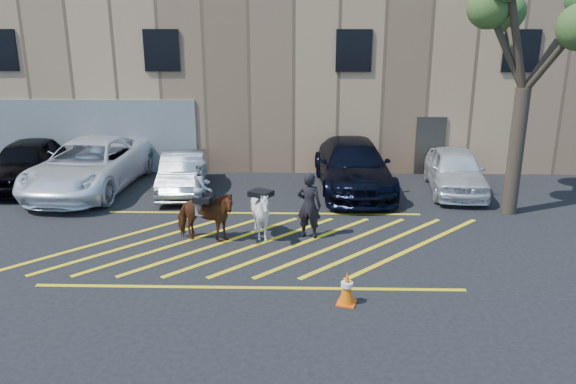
{
  "coord_description": "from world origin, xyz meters",
  "views": [
    {
      "loc": [
        1.14,
        -13.97,
        5.64
      ],
      "look_at": [
        0.78,
        0.2,
        1.3
      ],
      "focal_mm": 35.0,
      "sensor_mm": 36.0,
      "label": 1
    }
  ],
  "objects_px": {
    "saddled_white": "(261,213)",
    "traffic_cone": "(347,288)",
    "car_black_suv": "(27,163)",
    "tree": "(532,19)",
    "car_white_suv": "(455,170)",
    "car_silver_sedan": "(183,173)",
    "car_white_pickup": "(89,166)",
    "car_blue_suv": "(353,166)",
    "mounted_bay": "(205,209)",
    "handler": "(309,205)"
  },
  "relations": [
    {
      "from": "car_black_suv",
      "to": "tree",
      "type": "height_order",
      "value": "tree"
    },
    {
      "from": "car_white_pickup",
      "to": "handler",
      "type": "xyz_separation_m",
      "value": [
        7.52,
        -4.3,
        0.05
      ]
    },
    {
      "from": "car_black_suv",
      "to": "car_silver_sedan",
      "type": "relative_size",
      "value": 1.19
    },
    {
      "from": "saddled_white",
      "to": "car_blue_suv",
      "type": "bearing_deg",
      "value": 59.02
    },
    {
      "from": "car_white_suv",
      "to": "mounted_bay",
      "type": "relative_size",
      "value": 1.95
    },
    {
      "from": "car_black_suv",
      "to": "saddled_white",
      "type": "xyz_separation_m",
      "value": [
        8.68,
        -4.96,
        -0.09
      ]
    },
    {
      "from": "car_blue_suv",
      "to": "mounted_bay",
      "type": "bearing_deg",
      "value": -134.27
    },
    {
      "from": "car_white_pickup",
      "to": "traffic_cone",
      "type": "bearing_deg",
      "value": -40.45
    },
    {
      "from": "saddled_white",
      "to": "car_white_suv",
      "type": "bearing_deg",
      "value": 35.88
    },
    {
      "from": "car_white_suv",
      "to": "tree",
      "type": "relative_size",
      "value": 0.6
    },
    {
      "from": "car_silver_sedan",
      "to": "car_blue_suv",
      "type": "relative_size",
      "value": 0.7
    },
    {
      "from": "car_black_suv",
      "to": "car_white_suv",
      "type": "bearing_deg",
      "value": -6.21
    },
    {
      "from": "car_blue_suv",
      "to": "traffic_cone",
      "type": "xyz_separation_m",
      "value": [
        -0.82,
        -8.32,
        -0.47
      ]
    },
    {
      "from": "car_black_suv",
      "to": "car_blue_suv",
      "type": "distance_m",
      "value": 11.51
    },
    {
      "from": "handler",
      "to": "mounted_bay",
      "type": "bearing_deg",
      "value": 25.16
    },
    {
      "from": "car_silver_sedan",
      "to": "saddled_white",
      "type": "distance_m",
      "value": 5.22
    },
    {
      "from": "car_white_pickup",
      "to": "car_blue_suv",
      "type": "xyz_separation_m",
      "value": [
        9.08,
        0.28,
        -0.02
      ]
    },
    {
      "from": "car_white_pickup",
      "to": "car_blue_suv",
      "type": "bearing_deg",
      "value": 5.52
    },
    {
      "from": "handler",
      "to": "car_white_pickup",
      "type": "bearing_deg",
      "value": -12.54
    },
    {
      "from": "saddled_white",
      "to": "traffic_cone",
      "type": "distance_m",
      "value": 4.14
    },
    {
      "from": "car_white_suv",
      "to": "tree",
      "type": "distance_m",
      "value": 5.54
    },
    {
      "from": "car_blue_suv",
      "to": "handler",
      "type": "relative_size",
      "value": 3.18
    },
    {
      "from": "traffic_cone",
      "to": "car_blue_suv",
      "type": "bearing_deg",
      "value": 84.38
    },
    {
      "from": "car_blue_suv",
      "to": "saddled_white",
      "type": "relative_size",
      "value": 3.39
    },
    {
      "from": "car_white_suv",
      "to": "mounted_bay",
      "type": "xyz_separation_m",
      "value": [
        -7.78,
        -4.8,
        0.16
      ]
    },
    {
      "from": "car_blue_suv",
      "to": "traffic_cone",
      "type": "relative_size",
      "value": 7.9
    },
    {
      "from": "car_black_suv",
      "to": "car_white_pickup",
      "type": "relative_size",
      "value": 0.77
    },
    {
      "from": "car_silver_sedan",
      "to": "car_white_pickup",
      "type": "bearing_deg",
      "value": 171.22
    },
    {
      "from": "car_blue_suv",
      "to": "tree",
      "type": "xyz_separation_m",
      "value": [
        4.58,
        -2.38,
        4.85
      ]
    },
    {
      "from": "mounted_bay",
      "to": "saddled_white",
      "type": "distance_m",
      "value": 1.5
    },
    {
      "from": "car_silver_sedan",
      "to": "car_blue_suv",
      "type": "height_order",
      "value": "car_blue_suv"
    },
    {
      "from": "mounted_bay",
      "to": "saddled_white",
      "type": "relative_size",
      "value": 1.31
    },
    {
      "from": "car_silver_sedan",
      "to": "mounted_bay",
      "type": "relative_size",
      "value": 1.82
    },
    {
      "from": "saddled_white",
      "to": "mounted_bay",
      "type": "bearing_deg",
      "value": -170.97
    },
    {
      "from": "mounted_bay",
      "to": "car_white_pickup",
      "type": "bearing_deg",
      "value": 135.57
    },
    {
      "from": "car_white_pickup",
      "to": "traffic_cone",
      "type": "xyz_separation_m",
      "value": [
        8.26,
        -8.04,
        -0.5
      ]
    },
    {
      "from": "car_white_suv",
      "to": "mounted_bay",
      "type": "bearing_deg",
      "value": -142.91
    },
    {
      "from": "car_white_pickup",
      "to": "car_black_suv",
      "type": "bearing_deg",
      "value": 171.85
    },
    {
      "from": "car_white_suv",
      "to": "traffic_cone",
      "type": "bearing_deg",
      "value": -112.34
    },
    {
      "from": "car_white_suv",
      "to": "tree",
      "type": "bearing_deg",
      "value": -58.3
    },
    {
      "from": "car_black_suv",
      "to": "car_white_suv",
      "type": "distance_m",
      "value": 15.0
    },
    {
      "from": "traffic_cone",
      "to": "tree",
      "type": "bearing_deg",
      "value": 47.71
    },
    {
      "from": "car_white_suv",
      "to": "handler",
      "type": "xyz_separation_m",
      "value": [
        -5.04,
        -4.42,
        0.17
      ]
    },
    {
      "from": "handler",
      "to": "mounted_bay",
      "type": "distance_m",
      "value": 2.77
    },
    {
      "from": "car_silver_sedan",
      "to": "handler",
      "type": "bearing_deg",
      "value": -50.18
    },
    {
      "from": "traffic_cone",
      "to": "saddled_white",
      "type": "bearing_deg",
      "value": 119.32
    },
    {
      "from": "car_silver_sedan",
      "to": "handler",
      "type": "xyz_separation_m",
      "value": [
        4.25,
        -4.14,
        0.24
      ]
    },
    {
      "from": "car_blue_suv",
      "to": "handler",
      "type": "bearing_deg",
      "value": -112.15
    },
    {
      "from": "traffic_cone",
      "to": "tree",
      "type": "xyz_separation_m",
      "value": [
        5.4,
        5.93,
        5.33
      ]
    },
    {
      "from": "car_white_suv",
      "to": "handler",
      "type": "bearing_deg",
      "value": -133.34
    }
  ]
}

